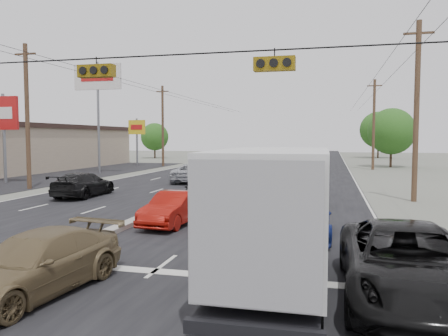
# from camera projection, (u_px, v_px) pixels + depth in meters

# --- Properties ---
(ground) EXTENTS (200.00, 200.00, 0.00)m
(ground) POSITION_uv_depth(u_px,v_px,m) (55.00, 259.00, 12.96)
(ground) COLOR #606356
(ground) RESTS_ON ground
(road_surface) EXTENTS (20.00, 160.00, 0.02)m
(road_surface) POSITION_uv_depth(u_px,v_px,m) (246.00, 175.00, 42.02)
(road_surface) COLOR black
(road_surface) RESTS_ON ground
(center_median) EXTENTS (0.50, 160.00, 0.20)m
(center_median) POSITION_uv_depth(u_px,v_px,m) (246.00, 174.00, 42.02)
(center_median) COLOR gray
(center_median) RESTS_ON ground
(parking_lot) EXTENTS (10.00, 42.00, 0.02)m
(parking_lot) POSITION_uv_depth(u_px,v_px,m) (59.00, 176.00, 41.22)
(parking_lot) COLOR black
(parking_lot) RESTS_ON ground
(utility_pole_left_b) EXTENTS (1.60, 0.30, 10.00)m
(utility_pole_left_b) POSITION_uv_depth(u_px,v_px,m) (27.00, 116.00, 30.11)
(utility_pole_left_b) COLOR #422D1E
(utility_pole_left_b) RESTS_ON ground
(utility_pole_left_c) EXTENTS (1.60, 0.30, 10.00)m
(utility_pole_left_c) POSITION_uv_depth(u_px,v_px,m) (163.00, 125.00, 54.33)
(utility_pole_left_c) COLOR #422D1E
(utility_pole_left_c) RESTS_ON ground
(utility_pole_right_b) EXTENTS (1.60, 0.30, 10.00)m
(utility_pole_right_b) POSITION_uv_depth(u_px,v_px,m) (417.00, 110.00, 24.16)
(utility_pole_right_b) COLOR #422D1E
(utility_pole_right_b) RESTS_ON ground
(utility_pole_right_c) EXTENTS (1.60, 0.30, 10.00)m
(utility_pole_right_c) POSITION_uv_depth(u_px,v_px,m) (374.00, 124.00, 48.39)
(utility_pole_right_c) COLOR #422D1E
(utility_pole_right_c) RESTS_ON ground
(traffic_signals) EXTENTS (25.00, 0.30, 0.54)m
(traffic_signals) POSITION_uv_depth(u_px,v_px,m) (93.00, 70.00, 12.24)
(traffic_signals) COLOR black
(traffic_signals) RESTS_ON ground
(pole_sign_mid) EXTENTS (2.60, 0.25, 7.00)m
(pole_sign_mid) POSITION_uv_depth(u_px,v_px,m) (3.00, 118.00, 34.08)
(pole_sign_mid) COLOR slate
(pole_sign_mid) RESTS_ON ground
(pole_sign_billboard) EXTENTS (5.00, 0.25, 11.00)m
(pole_sign_billboard) POSITION_uv_depth(u_px,v_px,m) (98.00, 84.00, 42.91)
(pole_sign_billboard) COLOR slate
(pole_sign_billboard) RESTS_ON ground
(pole_sign_far) EXTENTS (2.20, 0.25, 6.00)m
(pole_sign_far) POSITION_uv_depth(u_px,v_px,m) (137.00, 131.00, 55.21)
(pole_sign_far) COLOR slate
(pole_sign_far) RESTS_ON ground
(tree_left_far) EXTENTS (4.80, 4.80, 6.12)m
(tree_left_far) POSITION_uv_depth(u_px,v_px,m) (155.00, 137.00, 76.06)
(tree_left_far) COLOR #382619
(tree_left_far) RESTS_ON ground
(tree_right_mid) EXTENTS (5.60, 5.60, 7.14)m
(tree_right_mid) POSITION_uv_depth(u_px,v_px,m) (391.00, 131.00, 52.69)
(tree_right_mid) COLOR #382619
(tree_right_mid) RESTS_ON ground
(tree_right_far) EXTENTS (6.40, 6.40, 8.16)m
(tree_right_far) POSITION_uv_depth(u_px,v_px,m) (379.00, 130.00, 76.63)
(tree_right_far) COLOR #382619
(tree_right_far) RESTS_ON ground
(box_truck) EXTENTS (2.40, 6.59, 3.33)m
(box_truck) POSITION_uv_depth(u_px,v_px,m) (276.00, 219.00, 10.16)
(box_truck) COLOR black
(box_truck) RESTS_ON ground
(tan_sedan) EXTENTS (2.55, 4.98, 1.38)m
(tan_sedan) POSITION_uv_depth(u_px,v_px,m) (36.00, 264.00, 9.97)
(tan_sedan) COLOR brown
(tan_sedan) RESTS_ON ground
(red_sedan) EXTENTS (1.77, 4.21, 1.35)m
(red_sedan) POSITION_uv_depth(u_px,v_px,m) (174.00, 209.00, 17.90)
(red_sedan) COLOR maroon
(red_sedan) RESTS_ON ground
(black_suv) EXTENTS (2.79, 6.01, 1.67)m
(black_suv) POSITION_uv_depth(u_px,v_px,m) (408.00, 265.00, 9.46)
(black_suv) COLOR black
(black_suv) RESTS_ON ground
(queue_car_a) EXTENTS (2.12, 4.58, 1.52)m
(queue_car_a) POSITION_uv_depth(u_px,v_px,m) (204.00, 191.00, 23.22)
(queue_car_a) COLOR black
(queue_car_a) RESTS_ON ground
(queue_car_b) EXTENTS (2.17, 4.90, 1.56)m
(queue_car_b) POSITION_uv_depth(u_px,v_px,m) (268.00, 207.00, 17.70)
(queue_car_b) COLOR white
(queue_car_b) RESTS_ON ground
(queue_car_c) EXTENTS (2.60, 4.63, 1.22)m
(queue_car_c) POSITION_uv_depth(u_px,v_px,m) (300.00, 191.00, 24.50)
(queue_car_c) COLOR silver
(queue_car_c) RESTS_ON ground
(queue_car_d) EXTENTS (2.09, 4.81, 1.38)m
(queue_car_d) POSITION_uv_depth(u_px,v_px,m) (304.00, 218.00, 15.81)
(queue_car_d) COLOR navy
(queue_car_d) RESTS_ON ground
(oncoming_near) EXTENTS (2.25, 5.14, 1.47)m
(oncoming_near) POSITION_uv_depth(u_px,v_px,m) (83.00, 185.00, 26.46)
(oncoming_near) COLOR black
(oncoming_near) RESTS_ON ground
(oncoming_far) EXTENTS (2.84, 5.50, 1.48)m
(oncoming_far) POSITION_uv_depth(u_px,v_px,m) (192.00, 173.00, 34.95)
(oncoming_far) COLOR #ACAEB4
(oncoming_far) RESTS_ON ground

